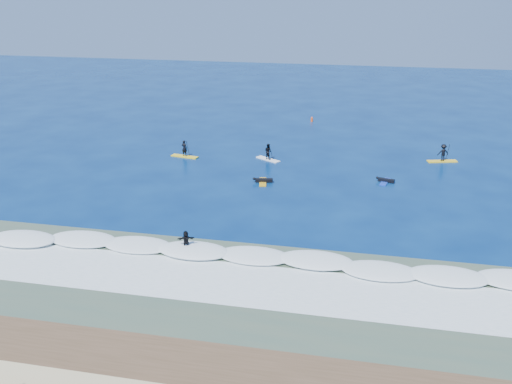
% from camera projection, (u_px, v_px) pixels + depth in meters
% --- Properties ---
extents(ground, '(160.00, 160.00, 0.00)m').
position_uv_depth(ground, '(266.00, 203.00, 45.82)').
color(ground, '#041E4E').
rests_on(ground, ground).
extents(wet_sand_strip, '(90.00, 5.00, 0.08)m').
position_uv_depth(wet_sand_strip, '(178.00, 373.00, 26.12)').
color(wet_sand_strip, '#4B3623').
rests_on(wet_sand_strip, ground).
extents(shallow_water, '(90.00, 13.00, 0.01)m').
position_uv_depth(shallow_water, '(221.00, 291.00, 32.99)').
color(shallow_water, '#3E5445').
rests_on(shallow_water, ground).
extents(breaking_wave, '(40.00, 6.00, 0.30)m').
position_uv_depth(breaking_wave, '(237.00, 259.00, 36.66)').
color(breaking_wave, white).
rests_on(breaking_wave, ground).
extents(whitewater, '(34.00, 5.00, 0.02)m').
position_uv_depth(whitewater, '(225.00, 282.00, 33.91)').
color(whitewater, silver).
rests_on(whitewater, ground).
extents(sup_paddler_left, '(2.92, 1.23, 1.99)m').
position_uv_depth(sup_paddler_left, '(184.00, 151.00, 57.52)').
color(sup_paddler_left, yellow).
rests_on(sup_paddler_left, ground).
extents(sup_paddler_center, '(2.67, 2.04, 1.91)m').
position_uv_depth(sup_paddler_center, '(268.00, 153.00, 56.55)').
color(sup_paddler_center, white).
rests_on(sup_paddler_center, ground).
extents(sup_paddler_right, '(3.01, 1.49, 2.05)m').
position_uv_depth(sup_paddler_right, '(443.00, 154.00, 55.96)').
color(sup_paddler_right, yellow).
rests_on(sup_paddler_right, ground).
extents(prone_paddler_near, '(1.80, 2.33, 0.47)m').
position_uv_depth(prone_paddler_near, '(263.00, 181.00, 50.44)').
color(prone_paddler_near, gold).
rests_on(prone_paddler_near, ground).
extents(prone_paddler_far, '(1.66, 2.16, 0.44)m').
position_uv_depth(prone_paddler_far, '(385.00, 181.00, 50.49)').
color(prone_paddler_far, '#183AB8').
rests_on(prone_paddler_far, ground).
extents(wave_surfer, '(1.89, 1.13, 1.33)m').
position_uv_depth(wave_surfer, '(186.00, 241.00, 37.45)').
color(wave_surfer, white).
rests_on(wave_surfer, breaking_wave).
extents(marker_buoy, '(0.29, 0.29, 0.69)m').
position_uv_depth(marker_buoy, '(312.00, 119.00, 71.91)').
color(marker_buoy, '#FA4D16').
rests_on(marker_buoy, ground).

